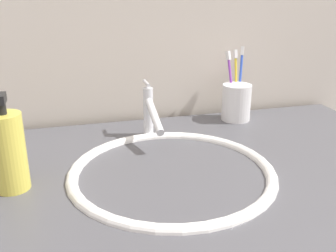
{
  "coord_description": "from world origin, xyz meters",
  "views": [
    {
      "loc": [
        -0.17,
        -0.68,
        1.2
      ],
      "look_at": [
        0.02,
        0.02,
        0.93
      ],
      "focal_mm": 41.47,
      "sensor_mm": 36.0,
      "label": 1
    }
  ],
  "objects_px": {
    "toothbrush_purple": "(231,80)",
    "toothbrush_yellow": "(236,79)",
    "toothbrush_blue": "(240,77)",
    "soap_dispenser": "(8,151)",
    "toothbrush_cup": "(236,102)",
    "faucet": "(150,112)"
  },
  "relations": [
    {
      "from": "faucet",
      "to": "toothbrush_purple",
      "type": "relative_size",
      "value": 0.92
    },
    {
      "from": "toothbrush_purple",
      "to": "toothbrush_yellow",
      "type": "distance_m",
      "value": 0.02
    },
    {
      "from": "toothbrush_blue",
      "to": "toothbrush_yellow",
      "type": "distance_m",
      "value": 0.01
    },
    {
      "from": "soap_dispenser",
      "to": "toothbrush_cup",
      "type": "bearing_deg",
      "value": 24.41
    },
    {
      "from": "toothbrush_blue",
      "to": "toothbrush_yellow",
      "type": "bearing_deg",
      "value": 173.47
    },
    {
      "from": "toothbrush_yellow",
      "to": "soap_dispenser",
      "type": "distance_m",
      "value": 0.64
    },
    {
      "from": "faucet",
      "to": "toothbrush_cup",
      "type": "bearing_deg",
      "value": 16.34
    },
    {
      "from": "toothbrush_purple",
      "to": "toothbrush_yellow",
      "type": "xyz_separation_m",
      "value": [
        0.02,
        0.01,
        0.0
      ]
    },
    {
      "from": "toothbrush_purple",
      "to": "toothbrush_blue",
      "type": "height_order",
      "value": "toothbrush_blue"
    },
    {
      "from": "toothbrush_blue",
      "to": "faucet",
      "type": "bearing_deg",
      "value": -158.56
    },
    {
      "from": "toothbrush_yellow",
      "to": "soap_dispenser",
      "type": "height_order",
      "value": "toothbrush_yellow"
    },
    {
      "from": "toothbrush_cup",
      "to": "toothbrush_blue",
      "type": "distance_m",
      "value": 0.08
    },
    {
      "from": "toothbrush_purple",
      "to": "toothbrush_blue",
      "type": "bearing_deg",
      "value": 10.4
    },
    {
      "from": "toothbrush_purple",
      "to": "toothbrush_blue",
      "type": "distance_m",
      "value": 0.03
    },
    {
      "from": "toothbrush_purple",
      "to": "toothbrush_yellow",
      "type": "bearing_deg",
      "value": 20.72
    },
    {
      "from": "faucet",
      "to": "toothbrush_yellow",
      "type": "xyz_separation_m",
      "value": [
        0.27,
        0.11,
        0.04
      ]
    },
    {
      "from": "toothbrush_cup",
      "to": "toothbrush_yellow",
      "type": "height_order",
      "value": "toothbrush_yellow"
    },
    {
      "from": "faucet",
      "to": "soap_dispenser",
      "type": "distance_m",
      "value": 0.35
    },
    {
      "from": "toothbrush_blue",
      "to": "toothbrush_yellow",
      "type": "xyz_separation_m",
      "value": [
        -0.01,
        0.0,
        -0.0
      ]
    },
    {
      "from": "toothbrush_yellow",
      "to": "faucet",
      "type": "bearing_deg",
      "value": -157.44
    },
    {
      "from": "toothbrush_purple",
      "to": "toothbrush_blue",
      "type": "xyz_separation_m",
      "value": [
        0.03,
        0.01,
        0.01
      ]
    },
    {
      "from": "toothbrush_purple",
      "to": "soap_dispenser",
      "type": "distance_m",
      "value": 0.62
    }
  ]
}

